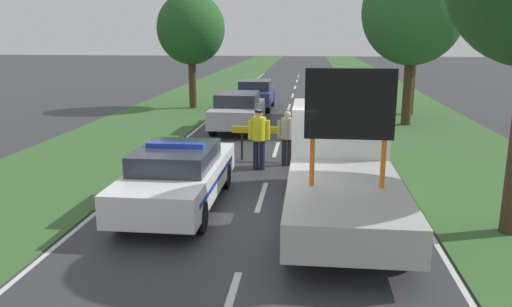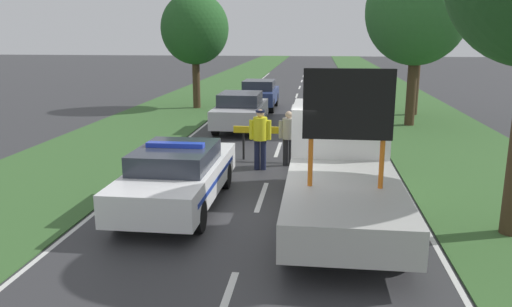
{
  "view_description": "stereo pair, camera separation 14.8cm",
  "coord_description": "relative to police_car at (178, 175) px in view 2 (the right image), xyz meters",
  "views": [
    {
      "loc": [
        1.09,
        -10.06,
        3.82
      ],
      "look_at": [
        -0.13,
        1.21,
        1.1
      ],
      "focal_mm": 35.0,
      "sensor_mm": 36.0,
      "label": 1
    },
    {
      "loc": [
        1.24,
        -10.04,
        3.82
      ],
      "look_at": [
        -0.13,
        1.21,
        1.1
      ],
      "focal_mm": 35.0,
      "sensor_mm": 36.0,
      "label": 2
    }
  ],
  "objects": [
    {
      "name": "traffic_cone_near_police",
      "position": [
        3.21,
        3.76,
        -0.45
      ],
      "size": [
        0.42,
        0.42,
        0.58
      ],
      "color": "black",
      "rests_on": "ground"
    },
    {
      "name": "lane_markings",
      "position": [
        1.81,
        11.92,
        -0.73
      ],
      "size": [
        7.12,
        55.33,
        0.01
      ],
      "color": "silver",
      "rests_on": "ground"
    },
    {
      "name": "traffic_cone_behind_barrier",
      "position": [
        -1.16,
        0.29,
        -0.46
      ],
      "size": [
        0.4,
        0.4,
        0.56
      ],
      "color": "black",
      "rests_on": "ground"
    },
    {
      "name": "queued_car_hatch_blue",
      "position": [
        0.1,
        15.16,
        0.05
      ],
      "size": [
        1.76,
        3.97,
        1.51
      ],
      "rotation": [
        0.0,
        0.0,
        3.14
      ],
      "color": "navy",
      "rests_on": "ground"
    },
    {
      "name": "grass_verge_right",
      "position": [
        7.83,
        19.53,
        -0.72
      ],
      "size": [
        4.83,
        120.0,
        0.03
      ],
      "color": "#38602D",
      "rests_on": "ground"
    },
    {
      "name": "pedestrian_civilian",
      "position": [
        2.26,
        3.9,
        0.22
      ],
      "size": [
        0.59,
        0.37,
        1.63
      ],
      "rotation": [
        0.0,
        0.0,
        0.32
      ],
      "color": "#232326",
      "rests_on": "ground"
    },
    {
      "name": "grass_verge_left",
      "position": [
        -4.22,
        19.53,
        -0.72
      ],
      "size": [
        4.83,
        120.0,
        0.03
      ],
      "color": "#38602D",
      "rests_on": "ground"
    },
    {
      "name": "roadside_tree_mid_right",
      "position": [
        -3.2,
        15.07,
        3.33
      ],
      "size": [
        3.45,
        3.45,
        5.9
      ],
      "color": "#42301E",
      "rests_on": "ground"
    },
    {
      "name": "traffic_cone_near_truck",
      "position": [
        3.62,
        5.93,
        -0.39
      ],
      "size": [
        0.5,
        0.5,
        0.69
      ],
      "color": "black",
      "rests_on": "ground"
    },
    {
      "name": "roadside_tree_mid_left",
      "position": [
        7.02,
        11.16,
        3.97
      ],
      "size": [
        4.17,
        4.17,
        6.92
      ],
      "color": "#42301E",
      "rests_on": "ground"
    },
    {
      "name": "police_car",
      "position": [
        0.0,
        0.0,
        0.0
      ],
      "size": [
        1.83,
        4.83,
        1.5
      ],
      "rotation": [
        0.0,
        0.0,
        0.06
      ],
      "color": "white",
      "rests_on": "ground"
    },
    {
      "name": "road_barrier",
      "position": [
        2.08,
        4.47,
        0.14
      ],
      "size": [
        3.11,
        0.08,
        1.05
      ],
      "rotation": [
        0.0,
        0.0,
        -0.04
      ],
      "color": "black",
      "rests_on": "ground"
    },
    {
      "name": "traffic_cone_centre_front",
      "position": [
        4.11,
        4.72,
        -0.38
      ],
      "size": [
        0.52,
        0.52,
        0.71
      ],
      "color": "black",
      "rests_on": "ground"
    },
    {
      "name": "work_truck",
      "position": [
        3.61,
        0.16,
        0.34
      ],
      "size": [
        2.2,
        6.17,
        3.23
      ],
      "rotation": [
        0.0,
        0.0,
        3.19
      ],
      "color": "white",
      "rests_on": "ground"
    },
    {
      "name": "police_officer",
      "position": [
        1.49,
        3.33,
        0.31
      ],
      "size": [
        0.63,
        0.4,
        1.75
      ],
      "rotation": [
        0.0,
        0.0,
        3.19
      ],
      "color": "#191E38",
      "rests_on": "ground"
    },
    {
      "name": "queued_car_sedan_silver",
      "position": [
        -0.0,
        9.42,
        0.05
      ],
      "size": [
        1.82,
        4.33,
        1.52
      ],
      "rotation": [
        0.0,
        0.0,
        3.14
      ],
      "color": "#B2B2B7",
      "rests_on": "ground"
    },
    {
      "name": "ground_plane",
      "position": [
        1.81,
        -0.47,
        -0.73
      ],
      "size": [
        160.0,
        160.0,
        0.0
      ],
      "primitive_type": "plane",
      "color": "#333335"
    },
    {
      "name": "roadside_tree_near_right",
      "position": [
        7.7,
        14.09,
        4.62
      ],
      "size": [
        3.08,
        3.08,
        7.04
      ],
      "color": "#42301E",
      "rests_on": "ground"
    }
  ]
}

